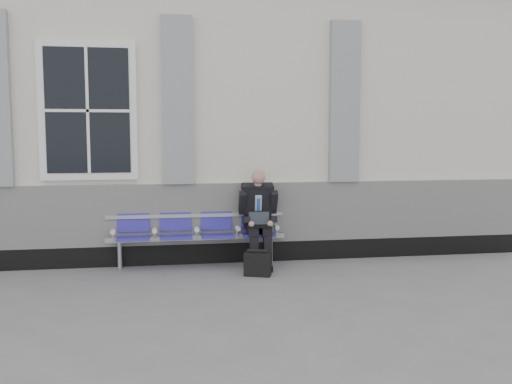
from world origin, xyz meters
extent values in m
plane|color=slate|center=(0.00, 0.00, 0.00)|extent=(70.00, 70.00, 0.00)
cube|color=beige|center=(0.00, 3.50, 2.10)|extent=(14.00, 4.00, 4.20)
cube|color=black|center=(0.00, 1.47, 0.15)|extent=(14.00, 0.10, 0.30)
cube|color=silver|center=(0.00, 1.46, 0.75)|extent=(14.00, 0.08, 0.90)
cube|color=gray|center=(1.60, 1.44, 2.40)|extent=(0.45, 0.14, 2.40)
cube|color=gray|center=(4.10, 1.44, 2.40)|extent=(0.45, 0.14, 2.40)
cube|color=white|center=(0.35, 1.46, 2.25)|extent=(1.35, 0.10, 1.95)
cube|color=black|center=(0.35, 1.41, 2.25)|extent=(1.15, 0.02, 1.75)
cube|color=#9EA0A3|center=(1.85, 1.30, 0.42)|extent=(2.60, 0.07, 0.07)
cube|color=#9EA0A3|center=(1.85, 1.42, 0.73)|extent=(2.60, 0.05, 0.05)
cylinder|color=#9EA0A3|center=(0.75, 1.30, 0.20)|extent=(0.06, 0.06, 0.39)
cylinder|color=#9EA0A3|center=(2.95, 1.30, 0.20)|extent=(0.06, 0.06, 0.39)
cube|color=#2A2199|center=(0.95, 1.22, 0.45)|extent=(0.46, 0.42, 0.07)
cube|color=#2A2199|center=(0.95, 1.43, 0.71)|extent=(0.46, 0.10, 0.40)
cube|color=#2A2199|center=(1.55, 1.22, 0.45)|extent=(0.46, 0.42, 0.07)
cube|color=#2A2199|center=(1.55, 1.43, 0.71)|extent=(0.46, 0.10, 0.40)
cube|color=#2A2199|center=(2.15, 1.22, 0.45)|extent=(0.46, 0.42, 0.07)
cube|color=#2A2199|center=(2.15, 1.43, 0.71)|extent=(0.46, 0.10, 0.40)
cube|color=#2A2199|center=(2.75, 1.22, 0.45)|extent=(0.46, 0.42, 0.07)
cube|color=#2A2199|center=(2.75, 1.43, 0.71)|extent=(0.46, 0.10, 0.40)
cylinder|color=white|center=(0.67, 1.25, 0.55)|extent=(0.07, 0.12, 0.07)
cylinder|color=white|center=(1.25, 1.25, 0.55)|extent=(0.07, 0.12, 0.07)
cylinder|color=white|center=(1.85, 1.25, 0.55)|extent=(0.07, 0.12, 0.07)
cylinder|color=white|center=(2.45, 1.25, 0.55)|extent=(0.07, 0.12, 0.07)
cylinder|color=white|center=(3.03, 1.25, 0.55)|extent=(0.07, 0.12, 0.07)
cube|color=black|center=(2.63, 0.86, 0.04)|extent=(0.12, 0.25, 0.09)
cube|color=black|center=(2.83, 0.86, 0.04)|extent=(0.12, 0.25, 0.09)
cube|color=black|center=(2.64, 0.92, 0.25)|extent=(0.12, 0.13, 0.47)
cube|color=black|center=(2.83, 0.91, 0.25)|extent=(0.12, 0.13, 0.47)
cube|color=black|center=(2.64, 1.13, 0.54)|extent=(0.15, 0.44, 0.13)
cube|color=black|center=(2.84, 1.12, 0.54)|extent=(0.15, 0.44, 0.13)
cube|color=black|center=(2.75, 1.32, 0.85)|extent=(0.42, 0.34, 0.61)
cube|color=#A2BDD4|center=(2.74, 1.20, 0.87)|extent=(0.10, 0.10, 0.34)
cube|color=blue|center=(2.74, 1.19, 0.85)|extent=(0.05, 0.08, 0.28)
cube|color=black|center=(2.75, 1.29, 1.14)|extent=(0.47, 0.24, 0.14)
cylinder|color=tan|center=(2.74, 1.24, 1.21)|extent=(0.11, 0.11, 0.10)
sphere|color=tan|center=(2.74, 1.18, 1.30)|extent=(0.20, 0.20, 0.20)
cube|color=black|center=(2.51, 1.23, 0.93)|extent=(0.11, 0.28, 0.36)
cube|color=black|center=(2.97, 1.21, 0.93)|extent=(0.11, 0.28, 0.36)
cube|color=black|center=(2.54, 1.06, 0.70)|extent=(0.10, 0.30, 0.14)
cube|color=black|center=(2.93, 1.04, 0.70)|extent=(0.10, 0.30, 0.14)
sphere|color=tan|center=(2.60, 0.92, 0.66)|extent=(0.09, 0.09, 0.09)
sphere|color=tan|center=(2.87, 0.91, 0.66)|extent=(0.09, 0.09, 0.09)
cube|color=black|center=(2.73, 0.99, 0.61)|extent=(0.32, 0.23, 0.02)
cube|color=black|center=(2.74, 1.10, 0.71)|extent=(0.32, 0.10, 0.20)
cube|color=black|center=(2.74, 1.10, 0.71)|extent=(0.29, 0.08, 0.17)
cube|color=black|center=(2.63, 0.58, 0.16)|extent=(0.39, 0.27, 0.32)
cylinder|color=black|center=(2.63, 0.58, 0.34)|extent=(0.29, 0.15, 0.06)
camera|label=1|loc=(1.38, -6.92, 1.95)|focal=40.00mm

